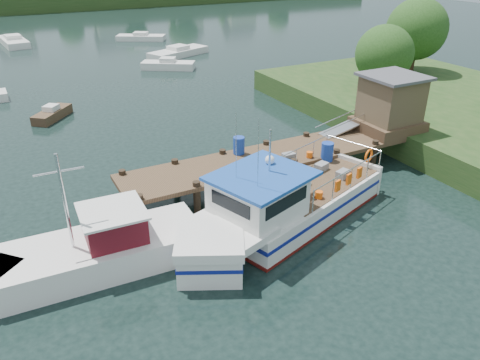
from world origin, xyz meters
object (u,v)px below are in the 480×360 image
dock (353,123)px  moored_rowboat (52,114)px  moored_far (141,37)px  moored_c (178,52)px  moored_b (168,65)px  moored_d (14,41)px  lobster_boat (280,207)px  work_boat (89,252)px

dock → moored_rowboat: size_ratio=5.09×
moored_far → moored_c: (0.84, -10.60, 0.03)m
moored_b → moored_d: 23.03m
lobster_boat → moored_c: size_ratio=1.55×
work_boat → moored_c: size_ratio=1.24×
moored_far → moored_d: 14.68m
work_boat → moored_c: bearing=66.0°
moored_c → work_boat: bearing=-128.1°
moored_b → moored_c: moored_b is taller
moored_b → moored_c: bearing=56.9°
moored_far → moored_d: size_ratio=0.84×
dock → moored_rowboat: 20.03m
moored_b → work_boat: bearing=-117.8°
moored_rowboat → moored_b: 15.33m
moored_b → lobster_boat: bearing=-103.5°
work_boat → moored_b: work_boat is taller
dock → moored_c: (1.54, 29.72, -1.84)m
lobster_boat → moored_d: size_ratio=1.56×
lobster_boat → moored_b: (5.48, 28.55, -0.59)m
lobster_boat → work_boat: size_ratio=1.25×
moored_b → moored_far: bearing=79.5°
moored_far → moored_c: moored_c is taller
lobster_boat → work_boat: lobster_boat is taller
work_boat → moored_c: work_boat is taller
moored_d → moored_b: bearing=-34.7°
lobster_boat → moored_c: (8.46, 33.63, -0.59)m
lobster_boat → moored_d: lobster_boat is taller
work_boat → moored_rowboat: work_boat is taller
dock → moored_d: (-13.42, 44.31, -1.80)m
dock → work_boat: (-14.47, -3.10, -1.50)m
dock → moored_rowboat: bearing=131.7°
moored_rowboat → moored_d: moored_d is taller
moored_far → moored_d: moored_d is taller
moored_d → dock: bearing=-49.2°
lobster_boat → moored_far: (7.63, 44.23, -0.62)m
work_boat → moored_rowboat: size_ratio=2.73×
work_boat → moored_d: work_boat is taller
moored_b → moored_c: size_ratio=0.70×
dock → moored_c: dock is taller
moored_b → moored_d: moored_d is taller
lobster_boat → moored_far: 44.89m
moored_rowboat → dock: bearing=-68.5°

